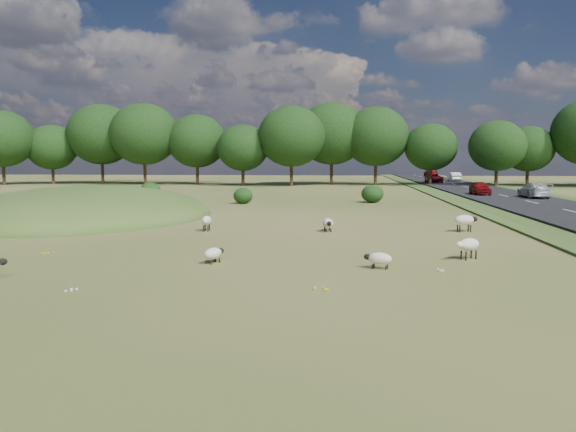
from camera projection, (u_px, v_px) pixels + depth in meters
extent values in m
plane|color=#39541A|center=(281.00, 207.00, 43.32)|extent=(160.00, 160.00, 0.00)
ellipsoid|color=#33561E|center=(85.00, 217.00, 36.50)|extent=(16.00, 20.00, 4.00)
cube|color=black|center=(510.00, 198.00, 51.37)|extent=(8.00, 150.00, 0.25)
cylinder|color=black|center=(4.00, 172.00, 79.33)|extent=(0.44, 0.44, 3.77)
ellipsoid|color=black|center=(2.00, 139.00, 78.86)|extent=(8.81, 8.81, 7.93)
cylinder|color=black|center=(53.00, 173.00, 82.50)|extent=(0.44, 0.44, 3.12)
ellipsoid|color=black|center=(52.00, 147.00, 82.10)|extent=(7.28, 7.28, 6.55)
cylinder|color=black|center=(102.00, 169.00, 82.90)|extent=(0.44, 0.44, 4.21)
ellipsoid|color=black|center=(101.00, 134.00, 82.37)|extent=(9.83, 9.83, 8.84)
cylinder|color=black|center=(145.00, 170.00, 80.46)|extent=(0.44, 0.44, 4.18)
ellipsoid|color=black|center=(144.00, 134.00, 79.93)|extent=(9.75, 9.75, 8.78)
cylinder|color=black|center=(197.00, 172.00, 80.49)|extent=(0.44, 0.44, 3.61)
ellipsoid|color=black|center=(197.00, 141.00, 80.04)|extent=(8.41, 8.41, 7.57)
cylinder|color=black|center=(243.00, 175.00, 77.08)|extent=(0.44, 0.44, 3.02)
ellipsoid|color=black|center=(243.00, 148.00, 76.70)|extent=(7.04, 7.04, 6.34)
cylinder|color=black|center=(291.00, 172.00, 75.97)|extent=(0.44, 0.44, 3.90)
ellipsoid|color=black|center=(291.00, 136.00, 75.48)|extent=(9.09, 9.09, 8.18)
cylinder|color=black|center=(331.00, 170.00, 80.34)|extent=(0.44, 0.44, 4.22)
ellipsoid|color=black|center=(332.00, 134.00, 79.81)|extent=(9.85, 9.85, 8.86)
cylinder|color=black|center=(375.00, 171.00, 78.84)|extent=(0.44, 0.44, 3.94)
ellipsoid|color=black|center=(376.00, 136.00, 78.34)|extent=(9.20, 9.20, 8.28)
cylinder|color=black|center=(430.00, 174.00, 77.27)|extent=(0.44, 0.44, 3.09)
ellipsoid|color=black|center=(431.00, 147.00, 76.88)|extent=(7.20, 7.20, 6.48)
cylinder|color=black|center=(496.00, 175.00, 73.03)|extent=(0.44, 0.44, 3.12)
ellipsoid|color=black|center=(497.00, 146.00, 72.64)|extent=(7.29, 7.29, 6.56)
cylinder|color=black|center=(527.00, 175.00, 76.33)|extent=(0.44, 0.44, 2.93)
ellipsoid|color=black|center=(528.00, 149.00, 75.96)|extent=(6.84, 6.84, 6.16)
ellipsoid|color=black|center=(243.00, 196.00, 46.85)|extent=(1.63, 1.63, 1.33)
ellipsoid|color=black|center=(372.00, 194.00, 47.75)|extent=(1.89, 1.89, 1.55)
ellipsoid|color=black|center=(150.00, 191.00, 51.79)|extent=(1.92, 1.92, 1.57)
ellipsoid|color=beige|center=(206.00, 220.00, 29.17)|extent=(0.56, 0.95, 0.47)
ellipsoid|color=silver|center=(208.00, 219.00, 29.66)|extent=(0.25, 0.32, 0.24)
cylinder|color=black|center=(205.00, 227.00, 29.48)|extent=(0.07, 0.07, 0.33)
cylinder|color=black|center=(209.00, 227.00, 29.48)|extent=(0.07, 0.07, 0.33)
cylinder|color=black|center=(204.00, 229.00, 28.95)|extent=(0.07, 0.07, 0.33)
cylinder|color=black|center=(208.00, 229.00, 28.94)|extent=(0.07, 0.07, 0.33)
ellipsoid|color=beige|center=(328.00, 223.00, 29.07)|extent=(0.68, 1.07, 0.51)
ellipsoid|color=black|center=(329.00, 224.00, 28.54)|extent=(0.29, 0.36, 0.26)
cylinder|color=black|center=(331.00, 230.00, 28.83)|extent=(0.07, 0.07, 0.19)
cylinder|color=black|center=(326.00, 230.00, 28.81)|extent=(0.07, 0.07, 0.19)
cylinder|color=black|center=(329.00, 229.00, 29.40)|extent=(0.07, 0.07, 0.19)
cylinder|color=black|center=(325.00, 229.00, 29.39)|extent=(0.07, 0.07, 0.19)
ellipsoid|color=beige|center=(380.00, 259.00, 19.25)|extent=(0.92, 0.68, 0.42)
ellipsoid|color=black|center=(367.00, 257.00, 19.43)|extent=(0.32, 0.28, 0.21)
cylinder|color=black|center=(372.00, 267.00, 19.29)|extent=(0.06, 0.06, 0.15)
cylinder|color=black|center=(374.00, 266.00, 19.47)|extent=(0.06, 0.06, 0.15)
cylinder|color=black|center=(386.00, 268.00, 19.09)|extent=(0.06, 0.06, 0.15)
cylinder|color=black|center=(387.00, 267.00, 19.28)|extent=(0.06, 0.06, 0.15)
ellipsoid|color=black|center=(2.00, 262.00, 17.53)|extent=(0.35, 0.32, 0.22)
ellipsoid|color=beige|center=(464.00, 220.00, 28.85)|extent=(1.12, 0.77, 0.52)
ellipsoid|color=black|center=(474.00, 219.00, 28.93)|extent=(0.38, 0.32, 0.26)
cylinder|color=black|center=(468.00, 228.00, 29.07)|extent=(0.07, 0.07, 0.37)
cylinder|color=black|center=(471.00, 229.00, 28.82)|extent=(0.07, 0.07, 0.37)
cylinder|color=black|center=(458.00, 228.00, 28.98)|extent=(0.07, 0.07, 0.37)
cylinder|color=black|center=(460.00, 229.00, 28.73)|extent=(0.07, 0.07, 0.37)
ellipsoid|color=beige|center=(213.00, 253.00, 20.28)|extent=(0.76, 0.93, 0.42)
ellipsoid|color=black|center=(221.00, 251.00, 20.66)|extent=(0.30, 0.33, 0.21)
cylinder|color=black|center=(215.00, 260.00, 20.57)|extent=(0.06, 0.06, 0.15)
cylinder|color=black|center=(220.00, 260.00, 20.46)|extent=(0.06, 0.06, 0.15)
cylinder|color=black|center=(207.00, 262.00, 20.17)|extent=(0.06, 0.06, 0.15)
cylinder|color=black|center=(211.00, 263.00, 20.06)|extent=(0.06, 0.06, 0.15)
ellipsoid|color=beige|center=(469.00, 244.00, 21.04)|extent=(1.04, 0.94, 0.47)
ellipsoid|color=silver|center=(460.00, 245.00, 20.78)|extent=(0.37, 0.36, 0.24)
cylinder|color=black|center=(466.00, 256.00, 20.84)|extent=(0.07, 0.07, 0.34)
cylinder|color=black|center=(461.00, 255.00, 21.04)|extent=(0.07, 0.07, 0.34)
cylinder|color=black|center=(476.00, 255.00, 21.11)|extent=(0.07, 0.07, 0.34)
cylinder|color=black|center=(471.00, 254.00, 21.31)|extent=(0.07, 0.07, 0.34)
imported|color=white|center=(454.00, 177.00, 85.78)|extent=(1.45, 4.16, 1.37)
imported|color=maroon|center=(431.00, 173.00, 107.86)|extent=(2.10, 5.17, 1.50)
imported|color=maroon|center=(434.00, 178.00, 81.30)|extent=(2.15, 4.66, 1.29)
imported|color=maroon|center=(480.00, 188.00, 54.66)|extent=(1.53, 3.79, 1.29)
imported|color=silver|center=(534.00, 190.00, 50.38)|extent=(1.88, 4.62, 1.34)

